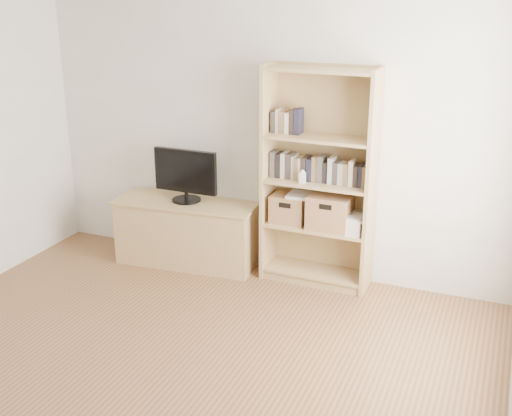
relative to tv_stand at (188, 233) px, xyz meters
The scene contains 12 objects.
floor 2.39m from the tv_stand, 71.73° to the right, with size 4.50×5.00×0.01m, color brown.
back_wall 1.27m from the tv_stand, 18.49° to the left, with size 4.50×0.02×2.60m, color silver.
tv_stand is the anchor object (origin of this frame).
bookshelf 1.44m from the tv_stand, ahead, with size 0.97×0.35×1.95m, color tan.
television 0.58m from the tv_stand, ahead, with size 0.63×0.05×0.50m, color black.
books_row_mid 1.48m from the tv_stand, ahead, with size 0.83×0.16×0.22m, color #4F4844.
books_row_upper 1.56m from the tv_stand, ahead, with size 0.38×0.14×0.20m, color #4F4844.
baby_monitor 1.35m from the tv_stand, ahead, with size 0.05×0.03×0.10m, color white.
basket_left 1.08m from the tv_stand, ahead, with size 0.31×0.26×0.26m, color #996845.
basket_right 1.44m from the tv_stand, ahead, with size 0.37×0.30×0.30m, color #996845.
laptop 1.28m from the tv_stand, ahead, with size 0.33×0.23×0.03m, color silver.
magazine_stack 1.64m from the tv_stand, ahead, with size 0.19×0.28×0.13m, color silver.
Camera 1 is at (2.07, -2.82, 2.59)m, focal length 45.00 mm.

